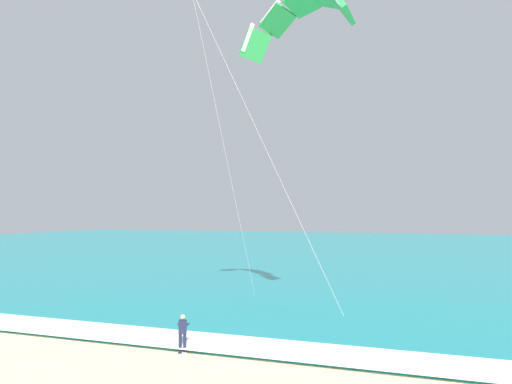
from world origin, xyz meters
The scene contains 5 objects.
sea centered at (0.00, 73.31, 0.10)m, with size 200.00×120.00×0.20m, color teal.
surf_foam centered at (0.00, 14.31, 0.22)m, with size 200.00×2.73×0.04m, color white.
surfboard centered at (-2.08, 13.11, 0.03)m, with size 0.90×1.47×0.09m.
kitesurfer centered at (-2.09, 13.13, 0.94)m, with size 0.64×0.63×1.69m.
kite_primary centered at (1.82, 19.20, 17.46)m, with size 7.51×8.15×17.55m.
Camera 1 is at (7.03, -4.48, 6.17)m, focal length 30.49 mm.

